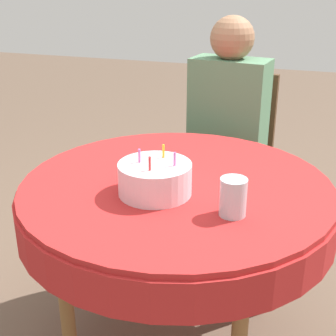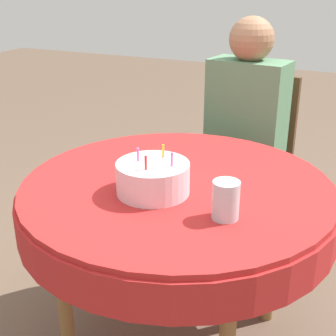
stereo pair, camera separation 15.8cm
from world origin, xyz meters
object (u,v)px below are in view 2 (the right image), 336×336
at_px(person, 245,118).
at_px(drinking_glass, 226,200).
at_px(birthday_cake, 153,178).
at_px(chair, 249,156).

bearing_deg(person, drinking_glass, -69.59).
bearing_deg(birthday_cake, drinking_glass, -13.34).
distance_m(chair, birthday_cake, 1.04).
xyz_separation_m(birthday_cake, drinking_glass, (0.27, -0.06, 0.01)).
bearing_deg(person, chair, 90.00).
height_order(chair, birthday_cake, chair).
xyz_separation_m(person, drinking_glass, (0.22, -0.97, 0.04)).
xyz_separation_m(chair, birthday_cake, (-0.06, -1.00, 0.27)).
relative_size(person, birthday_cake, 4.98).
height_order(chair, drinking_glass, chair).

